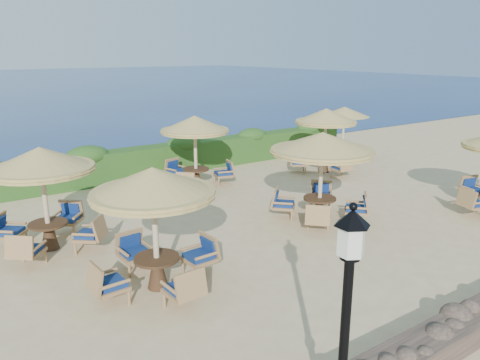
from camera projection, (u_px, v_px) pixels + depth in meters
ground at (284, 223)px, 13.73m from camera, size 120.00×120.00×0.00m
hedge at (173, 158)px, 19.30m from camera, size 18.00×0.90×1.20m
lamp_post at (343, 356)px, 5.29m from camera, size 0.44×0.44×3.31m
extra_parasol at (344, 112)px, 21.52m from camera, size 2.30×2.30×2.41m
cafe_set_0 at (154, 210)px, 9.53m from camera, size 2.84×2.84×2.65m
cafe_set_1 at (322, 159)px, 13.48m from camera, size 3.01×3.01×2.65m
cafe_set_3 at (43, 183)px, 11.48m from camera, size 2.61×2.61×2.65m
cafe_set_4 at (195, 138)px, 16.89m from camera, size 2.69×2.69×2.65m
cafe_set_5 at (325, 129)px, 18.96m from camera, size 2.77×2.67×2.65m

